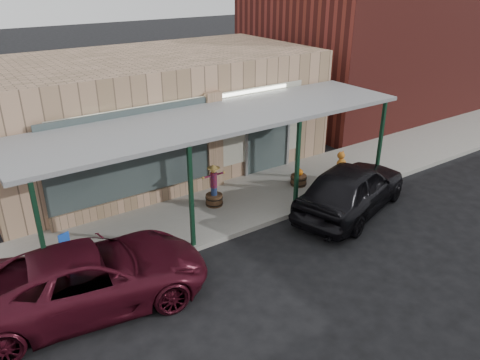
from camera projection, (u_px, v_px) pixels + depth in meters
ground at (296, 265)px, 12.03m from camera, size 120.00×120.00×0.00m
sidewalk at (221, 209)px, 14.70m from camera, size 40.00×3.20×0.15m
storefront at (154, 113)px, 17.29m from camera, size 12.00×6.25×4.20m
awning at (220, 119)px, 13.46m from camera, size 12.00×3.00×3.04m
block_buildings_near at (186, 57)px, 18.41m from camera, size 61.00×8.00×8.00m
barrel_scarecrow at (214, 192)px, 14.60m from camera, size 0.82×0.66×1.38m
barrel_pumpkin at (299, 179)px, 16.06m from camera, size 0.65×0.65×0.64m
handicap_sign at (66, 251)px, 10.84m from camera, size 0.27×0.09×1.32m
parked_sedan at (352, 188)px, 14.39m from camera, size 5.11×3.25×1.63m
car_maroon at (90, 277)px, 10.37m from camera, size 5.55×3.15×1.46m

